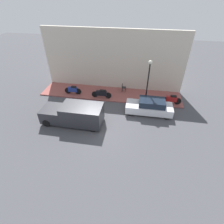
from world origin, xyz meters
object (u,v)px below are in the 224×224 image
at_px(motorcycle_black, 102,94).
at_px(motorcycle_blue, 73,90).
at_px(motorcycle_red, 171,99).
at_px(delivery_van, 73,114).
at_px(parked_car, 150,107).
at_px(cafe_chair, 123,87).
at_px(streetlamp, 149,76).

relative_size(motorcycle_black, motorcycle_blue, 1.13).
bearing_deg(motorcycle_red, motorcycle_black, 90.35).
bearing_deg(delivery_van, motorcycle_blue, 20.72).
relative_size(parked_car, motorcycle_blue, 2.29).
xyz_separation_m(parked_car, motorcycle_black, (1.68, 4.76, -0.09)).
relative_size(motorcycle_red, motorcycle_blue, 1.05).
bearing_deg(motorcycle_blue, motorcycle_red, -91.24).
xyz_separation_m(motorcycle_red, cafe_chair, (1.64, 4.83, 0.02)).
bearing_deg(streetlamp, cafe_chair, 51.98).
height_order(delivery_van, motorcycle_black, delivery_van).
distance_m(delivery_van, motorcycle_blue, 4.69).
height_order(delivery_van, streetlamp, streetlamp).
bearing_deg(streetlamp, parked_car, -165.97).
distance_m(parked_car, motorcycle_black, 5.05).
bearing_deg(parked_car, delivery_van, 111.44).
bearing_deg(motorcycle_red, delivery_van, 116.64).
xyz_separation_m(motorcycle_black, cafe_chair, (1.68, -2.00, 0.03)).
bearing_deg(parked_car, motorcycle_red, -50.37).
bearing_deg(delivery_van, parked_car, -68.56).
bearing_deg(motorcycle_black, motorcycle_red, -89.65).
height_order(parked_car, streetlamp, streetlamp).
distance_m(delivery_van, motorcycle_red, 9.28).
bearing_deg(motorcycle_black, parked_car, -109.39).
bearing_deg(delivery_van, streetlamp, -56.10).
height_order(streetlamp, cafe_chair, streetlamp).
distance_m(motorcycle_black, motorcycle_blue, 3.12).
height_order(motorcycle_black, streetlamp, streetlamp).
bearing_deg(parked_car, motorcycle_blue, 76.20).
height_order(motorcycle_red, cafe_chair, motorcycle_red).
xyz_separation_m(motorcycle_red, motorcycle_blue, (0.22, 9.95, -0.01)).
xyz_separation_m(delivery_van, motorcycle_blue, (4.38, 1.65, -0.30)).
xyz_separation_m(streetlamp, cafe_chair, (1.87, 2.39, -2.32)).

